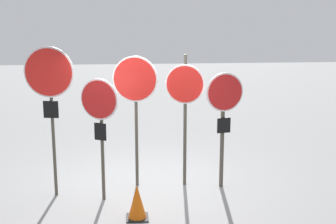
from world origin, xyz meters
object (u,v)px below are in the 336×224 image
object	(u,v)px
stop_sign_3	(185,95)
traffic_cone_0	(137,202)
stop_sign_2	(135,88)
stop_sign_0	(50,84)
stop_sign_1	(100,111)
stop_sign_4	(224,107)

from	to	relation	value
stop_sign_3	traffic_cone_0	world-z (taller)	stop_sign_3
stop_sign_2	stop_sign_0	bearing A→B (deg)	-152.45
stop_sign_2	stop_sign_3	bearing A→B (deg)	12.10
stop_sign_1	stop_sign_2	bearing A→B (deg)	71.58
stop_sign_1	stop_sign_2	size ratio (longest dim) A/B	0.87
stop_sign_0	stop_sign_4	distance (m)	3.03
stop_sign_0	stop_sign_2	xyz separation A→B (m)	(1.42, 0.35, -0.15)
stop_sign_1	stop_sign_4	distance (m)	2.19
stop_sign_1	stop_sign_4	bearing A→B (deg)	37.05
stop_sign_0	traffic_cone_0	size ratio (longest dim) A/B	4.75
stop_sign_4	traffic_cone_0	size ratio (longest dim) A/B	3.87
stop_sign_4	stop_sign_1	bearing A→B (deg)	179.16
stop_sign_0	traffic_cone_0	bearing A→B (deg)	-26.03
stop_sign_0	stop_sign_2	distance (m)	1.47
stop_sign_0	stop_sign_3	world-z (taller)	stop_sign_0
stop_sign_0	stop_sign_4	xyz separation A→B (m)	(2.98, 0.16, -0.49)
stop_sign_3	stop_sign_4	world-z (taller)	stop_sign_3
stop_sign_0	stop_sign_2	size ratio (longest dim) A/B	1.08
stop_sign_0	stop_sign_4	bearing A→B (deg)	12.67
stop_sign_0	traffic_cone_0	world-z (taller)	stop_sign_0
traffic_cone_0	stop_sign_1	bearing A→B (deg)	127.27
stop_sign_1	traffic_cone_0	distance (m)	1.60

